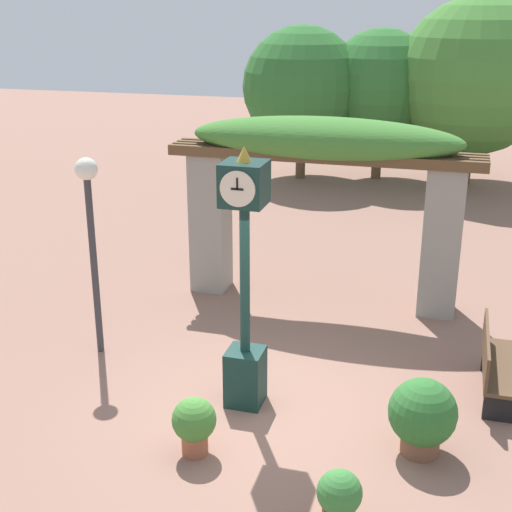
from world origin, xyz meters
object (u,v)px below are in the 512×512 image
pedestal_clock (245,287)px  lamp_post (90,215)px  potted_plant_far_left (194,423)px  park_bench (494,364)px  potted_plant_near_left (422,415)px  potted_plant_near_right (339,497)px

pedestal_clock → lamp_post: bearing=162.3°
potted_plant_far_left → park_bench: (3.34, 2.33, 0.04)m
park_bench → lamp_post: 5.85m
pedestal_clock → park_bench: pedestal_clock is taller
potted_plant_near_left → pedestal_clock: bearing=167.6°
park_bench → lamp_post: bearing=93.1°
potted_plant_far_left → park_bench: bearing=34.9°
park_bench → potted_plant_near_right: bearing=153.2°
pedestal_clock → potted_plant_near_left: 2.57m
pedestal_clock → potted_plant_near_left: (2.26, -0.50, -1.13)m
potted_plant_near_left → potted_plant_near_right: 1.62m
potted_plant_near_right → park_bench: 3.41m
potted_plant_near_left → potted_plant_near_right: bearing=-116.0°
pedestal_clock → park_bench: bearing=19.7°
lamp_post → potted_plant_near_left: bearing=-15.2°
pedestal_clock → lamp_post: size_ratio=1.15×
park_bench → potted_plant_far_left: bearing=124.9°
potted_plant_far_left → lamp_post: 3.49m
potted_plant_far_left → potted_plant_near_left: bearing=16.2°
potted_plant_near_left → lamp_post: size_ratio=0.32×
potted_plant_near_left → lamp_post: 5.20m
potted_plant_near_left → park_bench: bearing=62.5°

